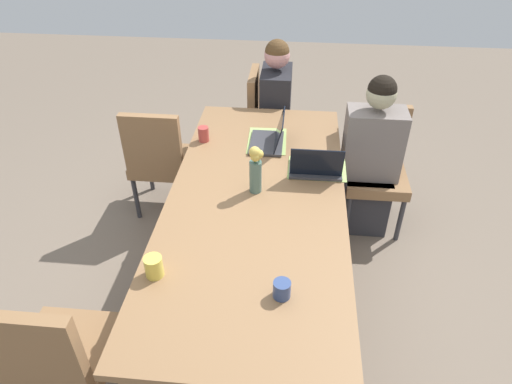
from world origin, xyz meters
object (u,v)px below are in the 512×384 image
object	(u,v)px
chair_near_left_mid	(376,162)
person_near_left_mid	(369,164)
dining_table	(256,208)
person_head_right_left_near	(275,119)
laptop_head_right_left_near	(270,139)
chair_head_right_left_near	(267,118)
coffee_mug_near_right	(204,134)
chair_far_right_near	(56,354)
chair_far_left_far	(159,157)
flower_vase	(256,167)
coffee_mug_centre_left	(282,289)
laptop_near_left_mid	(316,167)
coffee_mug_near_left	(154,267)

from	to	relation	value
chair_near_left_mid	person_near_left_mid	size ratio (longest dim) A/B	0.75
dining_table	person_near_left_mid	xyz separation A→B (m)	(0.77, -0.75, -0.15)
person_head_right_left_near	laptop_head_right_left_near	distance (m)	0.83
chair_head_right_left_near	coffee_mug_near_right	distance (m)	0.97
chair_far_right_near	coffee_mug_near_right	size ratio (longest dim) A/B	8.77
chair_far_left_far	flower_vase	xyz separation A→B (m)	(-0.69, -0.79, 0.41)
person_head_right_left_near	chair_near_left_mid	xyz separation A→B (m)	(-0.57, -0.78, -0.03)
dining_table	chair_far_left_far	bearing A→B (deg)	46.31
coffee_mug_centre_left	laptop_head_right_left_near	bearing A→B (deg)	6.26
chair_head_right_left_near	person_near_left_mid	bearing A→B (deg)	-131.55
chair_near_left_mid	coffee_mug_centre_left	distance (m)	1.69
chair_head_right_left_near	chair_far_right_near	world-z (taller)	same
chair_near_left_mid	laptop_near_left_mid	bearing A→B (deg)	139.55
flower_vase	coffee_mug_centre_left	world-z (taller)	flower_vase
chair_far_left_far	chair_head_right_left_near	bearing A→B (deg)	-46.95
chair_far_left_far	coffee_mug_near_left	bearing A→B (deg)	-164.44
chair_far_right_near	coffee_mug_near_left	xyz separation A→B (m)	(0.30, -0.41, 0.29)
person_near_left_mid	laptop_head_right_left_near	world-z (taller)	person_near_left_mid
dining_table	coffee_mug_near_right	xyz separation A→B (m)	(0.63, 0.42, 0.12)
person_head_right_left_near	chair_far_left_far	world-z (taller)	person_head_right_left_near
person_near_left_mid	laptop_near_left_mid	xyz separation A→B (m)	(-0.47, 0.41, 0.26)
dining_table	chair_far_right_near	world-z (taller)	chair_far_right_near
flower_vase	laptop_head_right_left_near	distance (m)	0.55
chair_far_right_near	laptop_near_left_mid	xyz separation A→B (m)	(1.22, -1.16, 0.28)
coffee_mug_near_left	coffee_mug_near_right	size ratio (longest dim) A/B	1.04
chair_far_left_far	coffee_mug_near_left	distance (m)	1.48
chair_far_right_near	laptop_near_left_mid	distance (m)	1.71
chair_head_right_left_near	chair_far_left_far	world-z (taller)	same
chair_far_left_far	laptop_near_left_mid	size ratio (longest dim) A/B	2.81
chair_far_right_near	flower_vase	world-z (taller)	flower_vase
person_near_left_mid	chair_far_right_near	world-z (taller)	person_near_left_mid
coffee_mug_near_right	coffee_mug_near_left	bearing A→B (deg)	-179.74
chair_head_right_left_near	laptop_head_right_left_near	xyz separation A→B (m)	(-0.85, -0.08, 0.28)
chair_far_left_far	coffee_mug_centre_left	world-z (taller)	chair_far_left_far
person_near_left_mid	coffee_mug_near_left	world-z (taller)	person_near_left_mid
dining_table	laptop_head_right_left_near	xyz separation A→B (m)	(0.62, -0.04, 0.11)
chair_head_right_left_near	laptop_near_left_mid	bearing A→B (deg)	-161.85
person_near_left_mid	chair_far_left_far	world-z (taller)	person_near_left_mid
chair_head_right_left_near	coffee_mug_near_right	world-z (taller)	chair_head_right_left_near
chair_head_right_left_near	coffee_mug_centre_left	size ratio (longest dim) A/B	10.73
chair_near_left_mid	laptop_head_right_left_near	xyz separation A→B (m)	(-0.23, 0.77, 0.28)
flower_vase	coffee_mug_near_left	world-z (taller)	flower_vase
chair_far_left_far	coffee_mug_near_right	size ratio (longest dim) A/B	8.77
chair_far_left_far	coffee_mug_near_left	size ratio (longest dim) A/B	8.46
chair_far_left_far	laptop_head_right_left_near	distance (m)	0.90
laptop_near_left_mid	coffee_mug_centre_left	bearing A→B (deg)	171.06
flower_vase	chair_near_left_mid	bearing A→B (deg)	-46.88
chair_far_left_far	coffee_mug_centre_left	distance (m)	1.79
person_near_left_mid	chair_far_right_near	xyz separation A→B (m)	(-1.70, 1.57, -0.03)
person_head_right_left_near	chair_far_right_near	xyz separation A→B (m)	(-2.34, 0.85, -0.03)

